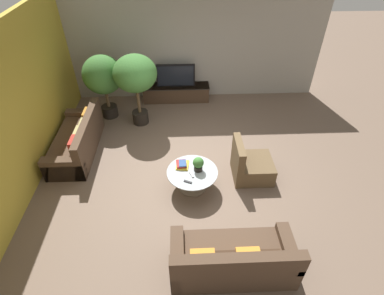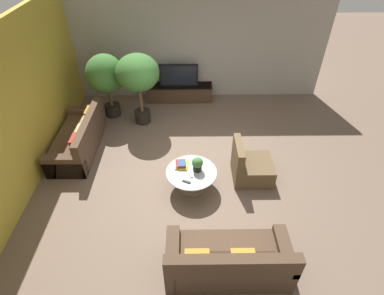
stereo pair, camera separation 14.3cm
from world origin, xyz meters
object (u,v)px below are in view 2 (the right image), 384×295
object	(u,v)px
television	(179,75)
armchair_wicker	(250,167)
coffee_table	(191,176)
media_console	(179,92)
couch_near_entry	(228,261)
potted_palm_tall	(106,76)
potted_palm_corner	(138,75)
potted_plant_tabletop	(197,164)
couch_by_wall	(79,139)

from	to	relation	value
television	armchair_wicker	world-z (taller)	television
coffee_table	armchair_wicker	world-z (taller)	armchair_wicker
media_console	couch_near_entry	bearing A→B (deg)	-80.93
media_console	potted_palm_tall	size ratio (longest dim) A/B	1.13
armchair_wicker	potted_palm_corner	distance (m)	3.40
media_console	potted_plant_tabletop	bearing A→B (deg)	-82.95
television	potted_plant_tabletop	bearing A→B (deg)	-82.95
media_console	potted_plant_tabletop	distance (m)	3.54
couch_near_entry	couch_by_wall	bearing A→B (deg)	-44.73
armchair_wicker	potted_plant_tabletop	world-z (taller)	armchair_wicker
potted_palm_tall	potted_plant_tabletop	size ratio (longest dim) A/B	5.59
television	couch_near_entry	bearing A→B (deg)	-80.92
coffee_table	potted_plant_tabletop	bearing A→B (deg)	19.47
television	potted_palm_corner	bearing A→B (deg)	-129.15
coffee_table	potted_palm_tall	bearing A→B (deg)	127.45
television	armchair_wicker	distance (m)	3.62
armchair_wicker	coffee_table	bearing A→B (deg)	103.65
media_console	couch_near_entry	distance (m)	5.41
armchair_wicker	potted_palm_tall	bearing A→B (deg)	53.51
potted_plant_tabletop	couch_near_entry	bearing A→B (deg)	-77.15
armchair_wicker	potted_plant_tabletop	xyz separation A→B (m)	(-1.10, -0.25, 0.32)
armchair_wicker	television	bearing A→B (deg)	25.22
television	potted_palm_corner	world-z (taller)	potted_palm_corner
media_console	couch_near_entry	size ratio (longest dim) A/B	1.01
potted_palm_corner	potted_plant_tabletop	distance (m)	2.81
couch_near_entry	potted_palm_tall	world-z (taller)	potted_palm_tall
potted_palm_corner	coffee_table	bearing A→B (deg)	-62.45
couch_near_entry	media_console	bearing A→B (deg)	-80.93
coffee_table	potted_palm_corner	distance (m)	2.88
television	potted_palm_tall	distance (m)	1.99
couch_by_wall	potted_palm_tall	distance (m)	1.77
couch_by_wall	potted_palm_corner	distance (m)	2.01
television	couch_near_entry	size ratio (longest dim) A/B	0.57
television	coffee_table	world-z (taller)	television
coffee_table	couch_by_wall	distance (m)	2.86
media_console	couch_by_wall	size ratio (longest dim) A/B	0.94
coffee_table	potted_palm_tall	size ratio (longest dim) A/B	0.59
potted_palm_corner	potted_plant_tabletop	xyz separation A→B (m)	(1.37, -2.35, -0.72)
potted_palm_corner	television	bearing A→B (deg)	50.85
media_console	armchair_wicker	bearing A→B (deg)	-64.79
armchair_wicker	potted_palm_corner	bearing A→B (deg)	49.54
couch_by_wall	media_console	bearing A→B (deg)	135.38
media_console	coffee_table	bearing A→B (deg)	-84.90
coffee_table	couch_near_entry	distance (m)	1.88
couch_near_entry	potted_palm_corner	distance (m)	4.67
couch_near_entry	potted_palm_corner	world-z (taller)	potted_palm_corner
media_console	potted_palm_tall	xyz separation A→B (m)	(-1.79, -0.79, 0.91)
coffee_table	couch_near_entry	size ratio (longest dim) A/B	0.53
couch_by_wall	armchair_wicker	distance (m)	3.89
television	couch_near_entry	world-z (taller)	television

